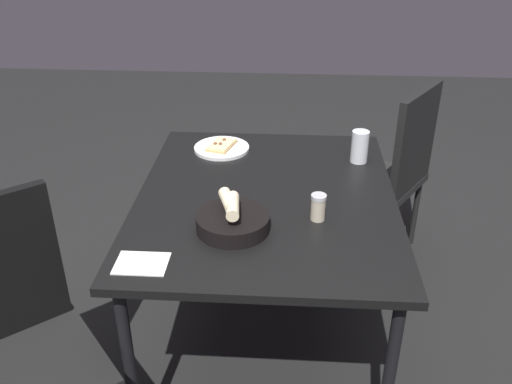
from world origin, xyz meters
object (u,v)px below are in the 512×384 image
Objects in this scene: dining_table at (266,209)px; chair_far at (14,331)px; beer_glass at (359,148)px; chair_near at (390,167)px; pizza_plate at (222,147)px; pepper_shaker at (318,209)px; bread_basket at (232,220)px.

chair_far is (0.77, 0.53, -0.16)m from dining_table.
beer_glass reaches higher than dining_table.
beer_glass is at bearing 62.34° from chair_near.
chair_far is at bearing 59.13° from pizza_plate.
pepper_shaker is at bearing 139.37° from dining_table.
chair_near is 0.99× the size of chair_far.
beer_glass is at bearing -111.40° from pepper_shaker.
pizza_plate is 0.25× the size of chair_far.
chair_near is (-0.59, -0.73, -0.16)m from dining_table.
pizza_plate is 1.79× the size of beer_glass.
chair_near is (-0.22, -0.41, -0.28)m from beer_glass.
beer_glass is 0.14× the size of chair_near.
chair_far is at bearing 23.73° from bread_basket.
pepper_shaker is (-0.29, -0.08, 0.01)m from bread_basket.
pepper_shaker is (-0.18, 0.16, 0.10)m from dining_table.
pizza_plate is (0.21, -0.39, 0.07)m from dining_table.
pepper_shaker reaches higher than dining_table.
chair_near reaches higher than pepper_shaker.
chair_near is 1.85m from chair_far.
pizza_plate reaches higher than dining_table.
bread_basket reaches higher than pepper_shaker.
chair_near is (-0.80, -0.33, -0.23)m from pizza_plate.
chair_far reaches higher than dining_table.
chair_far is (0.95, 0.38, -0.26)m from pepper_shaker.
dining_table is 8.66× the size of beer_glass.
pizza_plate is at bearing -54.24° from pepper_shaker.
pepper_shaker is 1.01m from chair_near.
pizza_plate is 0.59m from beer_glass.
bread_basket is (0.10, 0.24, 0.09)m from dining_table.
beer_glass is at bearing -130.35° from bread_basket.
pepper_shaker is at bearing 65.60° from chair_near.
dining_table is 1.23× the size of chair_far.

